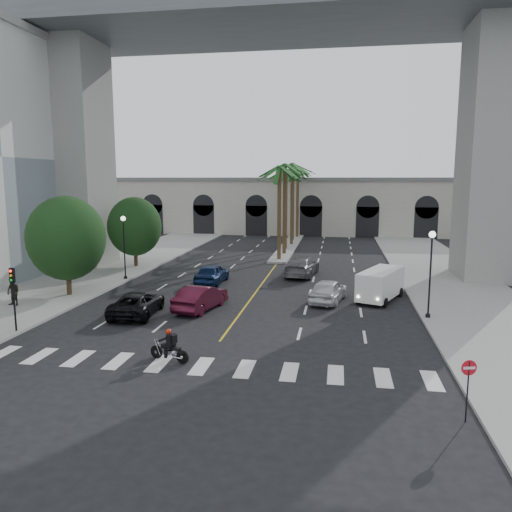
{
  "coord_description": "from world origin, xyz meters",
  "views": [
    {
      "loc": [
        5.96,
        -22.3,
        8.42
      ],
      "look_at": [
        1.26,
        6.0,
        3.92
      ],
      "focal_mm": 35.0,
      "sensor_mm": 36.0,
      "label": 1
    }
  ],
  "objects_px": {
    "pedestrian_b": "(13,292)",
    "do_not_enter_sign": "(468,377)",
    "cargo_van": "(380,284)",
    "motorcycle_rider": "(170,347)",
    "car_a": "(328,291)",
    "lamp_post_right": "(431,267)",
    "car_b": "(201,298)",
    "car_e": "(212,273)",
    "car_c": "(137,304)",
    "car_d": "(301,266)",
    "traffic_signal_far": "(13,289)",
    "lamp_post_left_far": "(124,242)"
  },
  "relations": [
    {
      "from": "pedestrian_b",
      "to": "do_not_enter_sign",
      "type": "distance_m",
      "value": 27.92
    },
    {
      "from": "cargo_van",
      "to": "motorcycle_rider",
      "type": "bearing_deg",
      "value": -105.26
    },
    {
      "from": "cargo_van",
      "to": "pedestrian_b",
      "type": "relative_size",
      "value": 2.96
    },
    {
      "from": "cargo_van",
      "to": "do_not_enter_sign",
      "type": "distance_m",
      "value": 17.55
    },
    {
      "from": "car_a",
      "to": "lamp_post_right",
      "type": "bearing_deg",
      "value": 163.15
    },
    {
      "from": "car_b",
      "to": "pedestrian_b",
      "type": "bearing_deg",
      "value": 18.97
    },
    {
      "from": "car_e",
      "to": "car_c",
      "type": "bearing_deg",
      "value": 80.0
    },
    {
      "from": "car_b",
      "to": "car_d",
      "type": "distance_m",
      "value": 13.59
    },
    {
      "from": "lamp_post_right",
      "to": "pedestrian_b",
      "type": "relative_size",
      "value": 2.95
    },
    {
      "from": "motorcycle_rider",
      "to": "car_a",
      "type": "distance_m",
      "value": 14.32
    },
    {
      "from": "do_not_enter_sign",
      "to": "car_c",
      "type": "bearing_deg",
      "value": 131.64
    },
    {
      "from": "car_d",
      "to": "cargo_van",
      "type": "relative_size",
      "value": 1.09
    },
    {
      "from": "do_not_enter_sign",
      "to": "car_b",
      "type": "bearing_deg",
      "value": 120.76
    },
    {
      "from": "traffic_signal_far",
      "to": "cargo_van",
      "type": "relative_size",
      "value": 0.68
    },
    {
      "from": "lamp_post_left_far",
      "to": "lamp_post_right",
      "type": "xyz_separation_m",
      "value": [
        22.8,
        -8.0,
        0.0
      ]
    },
    {
      "from": "lamp_post_left_far",
      "to": "pedestrian_b",
      "type": "xyz_separation_m",
      "value": [
        -3.53,
        -9.52,
        -2.16
      ]
    },
    {
      "from": "car_a",
      "to": "car_b",
      "type": "bearing_deg",
      "value": 35.38
    },
    {
      "from": "pedestrian_b",
      "to": "do_not_enter_sign",
      "type": "relative_size",
      "value": 0.8
    },
    {
      "from": "car_b",
      "to": "lamp_post_right",
      "type": "bearing_deg",
      "value": -167.95
    },
    {
      "from": "car_e",
      "to": "lamp_post_left_far",
      "type": "bearing_deg",
      "value": 3.21
    },
    {
      "from": "car_d",
      "to": "do_not_enter_sign",
      "type": "bearing_deg",
      "value": 113.28
    },
    {
      "from": "do_not_enter_sign",
      "to": "car_d",
      "type": "bearing_deg",
      "value": 92.13
    },
    {
      "from": "car_b",
      "to": "cargo_van",
      "type": "height_order",
      "value": "cargo_van"
    },
    {
      "from": "motorcycle_rider",
      "to": "car_a",
      "type": "xyz_separation_m",
      "value": [
        6.96,
        12.51,
        0.1
      ]
    },
    {
      "from": "car_c",
      "to": "car_d",
      "type": "xyz_separation_m",
      "value": [
        9.12,
        14.23,
        0.13
      ]
    },
    {
      "from": "lamp_post_right",
      "to": "car_c",
      "type": "distance_m",
      "value": 17.91
    },
    {
      "from": "traffic_signal_far",
      "to": "cargo_van",
      "type": "xyz_separation_m",
      "value": [
        20.22,
        10.92,
        -1.32
      ]
    },
    {
      "from": "lamp_post_right",
      "to": "motorcycle_rider",
      "type": "bearing_deg",
      "value": -144.91
    },
    {
      "from": "car_c",
      "to": "cargo_van",
      "type": "xyz_separation_m",
      "value": [
        15.16,
        6.27,
        0.47
      ]
    },
    {
      "from": "car_d",
      "to": "car_b",
      "type": "bearing_deg",
      "value": 72.48
    },
    {
      "from": "pedestrian_b",
      "to": "do_not_enter_sign",
      "type": "height_order",
      "value": "do_not_enter_sign"
    },
    {
      "from": "traffic_signal_far",
      "to": "car_d",
      "type": "bearing_deg",
      "value": 53.1
    },
    {
      "from": "car_a",
      "to": "car_c",
      "type": "bearing_deg",
      "value": 36.7
    },
    {
      "from": "lamp_post_left_far",
      "to": "motorcycle_rider",
      "type": "xyz_separation_m",
      "value": [
        9.81,
        -17.12,
        -2.52
      ]
    },
    {
      "from": "motorcycle_rider",
      "to": "pedestrian_b",
      "type": "distance_m",
      "value": 15.36
    },
    {
      "from": "cargo_van",
      "to": "car_e",
      "type": "bearing_deg",
      "value": -173.22
    },
    {
      "from": "lamp_post_left_far",
      "to": "car_c",
      "type": "relative_size",
      "value": 1.03
    },
    {
      "from": "lamp_post_left_far",
      "to": "cargo_van",
      "type": "bearing_deg",
      "value": -9.98
    },
    {
      "from": "traffic_signal_far",
      "to": "cargo_van",
      "type": "distance_m",
      "value": 23.02
    },
    {
      "from": "car_c",
      "to": "do_not_enter_sign",
      "type": "bearing_deg",
      "value": 142.1
    },
    {
      "from": "lamp_post_left_far",
      "to": "motorcycle_rider",
      "type": "bearing_deg",
      "value": -60.19
    },
    {
      "from": "lamp_post_right",
      "to": "cargo_van",
      "type": "xyz_separation_m",
      "value": [
        -2.48,
        4.42,
        -2.03
      ]
    },
    {
      "from": "car_b",
      "to": "car_e",
      "type": "height_order",
      "value": "car_e"
    },
    {
      "from": "car_d",
      "to": "car_e",
      "type": "height_order",
      "value": "car_d"
    },
    {
      "from": "car_b",
      "to": "do_not_enter_sign",
      "type": "distance_m",
      "value": 18.55
    },
    {
      "from": "car_d",
      "to": "car_c",
      "type": "bearing_deg",
      "value": 63.95
    },
    {
      "from": "lamp_post_right",
      "to": "car_b",
      "type": "relative_size",
      "value": 1.1
    },
    {
      "from": "do_not_enter_sign",
      "to": "pedestrian_b",
      "type": "bearing_deg",
      "value": 141.06
    },
    {
      "from": "car_d",
      "to": "pedestrian_b",
      "type": "relative_size",
      "value": 3.23
    },
    {
      "from": "car_d",
      "to": "traffic_signal_far",
      "type": "bearing_deg",
      "value": 59.7
    }
  ]
}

